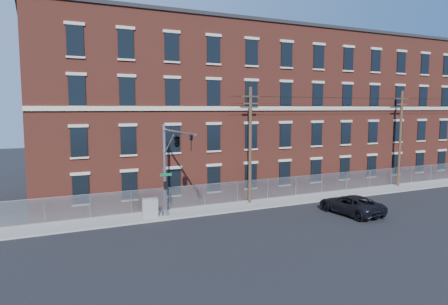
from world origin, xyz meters
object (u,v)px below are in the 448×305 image
Objects in this scene: traffic_signal_mast at (174,150)px; utility_pole_near at (250,143)px; pickup_truck at (351,205)px; utility_cabinet at (150,208)px.

utility_pole_near is at bearing 23.14° from traffic_signal_mast.
pickup_truck is (13.51, -3.03, -4.63)m from traffic_signal_mast.
utility_pole_near is (8.00, 3.42, -0.05)m from traffic_signal_mast.
utility_pole_near is 6.92× the size of utility_cabinet.
traffic_signal_mast is at bearing -156.86° from utility_pole_near.
traffic_signal_mast is 5.26m from utility_cabinet.
utility_cabinet is at bearing -24.31° from pickup_truck.
utility_pole_near is 10.26m from utility_cabinet.
utility_pole_near reaches higher than traffic_signal_mast.
pickup_truck is at bearing -11.87° from utility_cabinet.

